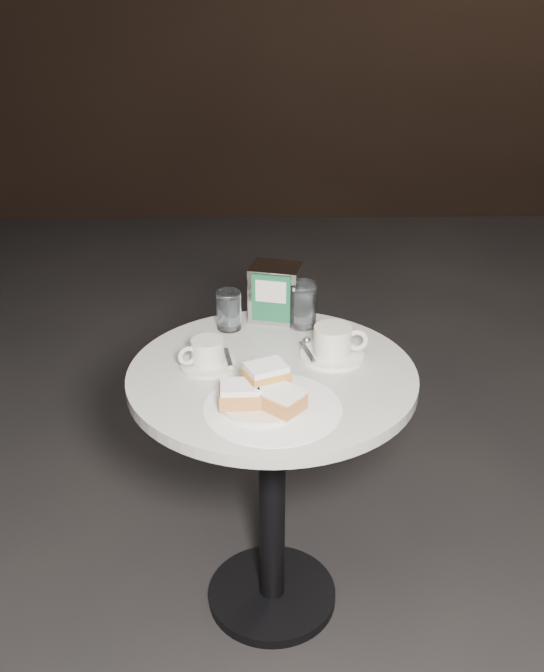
{
  "coord_description": "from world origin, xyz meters",
  "views": [
    {
      "loc": [
        -0.03,
        -1.57,
        1.64
      ],
      "look_at": [
        0.0,
        0.02,
        0.83
      ],
      "focal_mm": 40.0,
      "sensor_mm": 36.0,
      "label": 1
    }
  ],
  "objects_px": {
    "beignet_plate": "(262,394)",
    "napkin_dispenser": "(275,293)",
    "cafe_table": "(272,439)",
    "coffee_cup_right": "(333,344)",
    "water_glass_left": "(229,311)",
    "coffee_cup_left": "(207,355)",
    "water_glass_right": "(303,305)"
  },
  "relations": [
    {
      "from": "beignet_plate",
      "to": "napkin_dispenser",
      "type": "height_order",
      "value": "napkin_dispenser"
    },
    {
      "from": "beignet_plate",
      "to": "napkin_dispenser",
      "type": "relative_size",
      "value": 1.47
    },
    {
      "from": "cafe_table",
      "to": "napkin_dispenser",
      "type": "height_order",
      "value": "napkin_dispenser"
    },
    {
      "from": "coffee_cup_right",
      "to": "water_glass_left",
      "type": "height_order",
      "value": "water_glass_left"
    },
    {
      "from": "cafe_table",
      "to": "beignet_plate",
      "type": "relative_size",
      "value": 3.29
    },
    {
      "from": "coffee_cup_left",
      "to": "coffee_cup_right",
      "type": "distance_m",
      "value": 0.31
    },
    {
      "from": "cafe_table",
      "to": "coffee_cup_right",
      "type": "bearing_deg",
      "value": 24.45
    },
    {
      "from": "coffee_cup_left",
      "to": "water_glass_left",
      "type": "bearing_deg",
      "value": 52.79
    },
    {
      "from": "coffee_cup_right",
      "to": "water_glass_right",
      "type": "distance_m",
      "value": 0.19
    },
    {
      "from": "cafe_table",
      "to": "beignet_plate",
      "type": "height_order",
      "value": "beignet_plate"
    },
    {
      "from": "water_glass_right",
      "to": "cafe_table",
      "type": "bearing_deg",
      "value": -108.87
    },
    {
      "from": "water_glass_right",
      "to": "napkin_dispenser",
      "type": "height_order",
      "value": "napkin_dispenser"
    },
    {
      "from": "coffee_cup_left",
      "to": "water_glass_left",
      "type": "distance_m",
      "value": 0.21
    },
    {
      "from": "water_glass_right",
      "to": "napkin_dispenser",
      "type": "relative_size",
      "value": 0.8
    },
    {
      "from": "water_glass_right",
      "to": "coffee_cup_left",
      "type": "bearing_deg",
      "value": -137.47
    },
    {
      "from": "coffee_cup_left",
      "to": "napkin_dispenser",
      "type": "xyz_separation_m",
      "value": [
        0.17,
        0.27,
        0.05
      ]
    },
    {
      "from": "beignet_plate",
      "to": "cafe_table",
      "type": "bearing_deg",
      "value": 81.2
    },
    {
      "from": "beignet_plate",
      "to": "water_glass_left",
      "type": "height_order",
      "value": "water_glass_left"
    },
    {
      "from": "coffee_cup_left",
      "to": "water_glass_right",
      "type": "xyz_separation_m",
      "value": [
        0.24,
        0.22,
        0.03
      ]
    },
    {
      "from": "napkin_dispenser",
      "to": "water_glass_left",
      "type": "bearing_deg",
      "value": -140.83
    },
    {
      "from": "coffee_cup_left",
      "to": "water_glass_left",
      "type": "height_order",
      "value": "water_glass_left"
    },
    {
      "from": "beignet_plate",
      "to": "water_glass_left",
      "type": "bearing_deg",
      "value": 102.38
    },
    {
      "from": "cafe_table",
      "to": "coffee_cup_right",
      "type": "relative_size",
      "value": 4.34
    },
    {
      "from": "cafe_table",
      "to": "water_glass_left",
      "type": "distance_m",
      "value": 0.36
    },
    {
      "from": "beignet_plate",
      "to": "napkin_dispenser",
      "type": "xyz_separation_m",
      "value": [
        0.04,
        0.45,
        0.04
      ]
    },
    {
      "from": "water_glass_right",
      "to": "water_glass_left",
      "type": "bearing_deg",
      "value": -176.03
    },
    {
      "from": "cafe_table",
      "to": "beignet_plate",
      "type": "distance_m",
      "value": 0.28
    },
    {
      "from": "coffee_cup_right",
      "to": "water_glass_right",
      "type": "height_order",
      "value": "water_glass_right"
    },
    {
      "from": "water_glass_left",
      "to": "coffee_cup_left",
      "type": "bearing_deg",
      "value": -102.41
    },
    {
      "from": "coffee_cup_left",
      "to": "napkin_dispenser",
      "type": "distance_m",
      "value": 0.32
    },
    {
      "from": "water_glass_left",
      "to": "water_glass_right",
      "type": "height_order",
      "value": "water_glass_right"
    },
    {
      "from": "water_glass_right",
      "to": "napkin_dispenser",
      "type": "distance_m",
      "value": 0.09
    }
  ]
}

